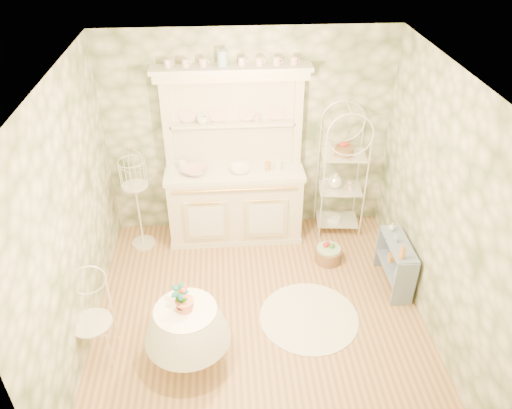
{
  "coord_description": "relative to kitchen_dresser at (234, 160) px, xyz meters",
  "views": [
    {
      "loc": [
        -0.32,
        -3.96,
        4.1
      ],
      "look_at": [
        0.0,
        0.5,
        1.15
      ],
      "focal_mm": 35.0,
      "sensor_mm": 36.0,
      "label": 1
    }
  ],
  "objects": [
    {
      "name": "kitchen_dresser",
      "position": [
        0.0,
        0.0,
        0.0
      ],
      "size": [
        1.87,
        0.61,
        2.29
      ],
      "primitive_type": "cube",
      "color": "silver",
      "rests_on": "floor"
    },
    {
      "name": "bottle_glass",
      "position": [
        1.81,
        -0.87,
        -0.5
      ],
      "size": [
        0.09,
        0.09,
        0.1
      ],
      "primitive_type": "imported",
      "rotation": [
        0.0,
        0.0,
        0.12
      ],
      "color": "silver",
      "rests_on": "side_shelf"
    },
    {
      "name": "wall_left",
      "position": [
        -1.6,
        -1.52,
        0.21
      ],
      "size": [
        3.6,
        3.6,
        0.0
      ],
      "primitive_type": "plane",
      "color": "beige",
      "rests_on": "floor"
    },
    {
      "name": "side_shelf",
      "position": [
        1.83,
        -1.13,
        -0.84
      ],
      "size": [
        0.34,
        0.74,
        0.62
      ],
      "primitive_type": "cube",
      "rotation": [
        0.0,
        0.0,
        -0.1
      ],
      "color": "#7283A3",
      "rests_on": "floor"
    },
    {
      "name": "birdcage_stand",
      "position": [
        -1.24,
        -0.13,
        -0.4
      ],
      "size": [
        0.39,
        0.39,
        1.49
      ],
      "primitive_type": "cube",
      "rotation": [
        0.0,
        0.0,
        0.13
      ],
      "color": "white",
      "rests_on": "floor"
    },
    {
      "name": "wall_back",
      "position": [
        0.2,
        0.28,
        0.21
      ],
      "size": [
        3.6,
        3.6,
        0.0
      ],
      "primitive_type": "plane",
      "color": "beige",
      "rests_on": "floor"
    },
    {
      "name": "floor_basket",
      "position": [
        1.15,
        -0.64,
        -1.04
      ],
      "size": [
        0.44,
        0.44,
        0.22
      ],
      "primitive_type": "cylinder",
      "rotation": [
        0.0,
        0.0,
        0.36
      ],
      "color": "#8A6144",
      "rests_on": "floor"
    },
    {
      "name": "bowl_white",
      "position": [
        0.07,
        -0.05,
        -0.13
      ],
      "size": [
        0.32,
        0.32,
        0.08
      ],
      "primitive_type": "imported",
      "rotation": [
        0.0,
        0.0,
        0.34
      ],
      "color": "white",
      "rests_on": "kitchen_dresser"
    },
    {
      "name": "potted_geranium",
      "position": [
        -0.57,
        -2.13,
        -0.3
      ],
      "size": [
        0.21,
        0.18,
        0.33
      ],
      "primitive_type": "imported",
      "rotation": [
        0.0,
        0.0,
        -0.43
      ],
      "color": "#3F7238",
      "rests_on": "round_table"
    },
    {
      "name": "bottle_blue",
      "position": [
        1.78,
        -1.1,
        -0.49
      ],
      "size": [
        0.07,
        0.07,
        0.11
      ],
      "primitive_type": "imported",
      "rotation": [
        0.0,
        0.0,
        -0.36
      ],
      "color": "#8DB0CF",
      "rests_on": "side_shelf"
    },
    {
      "name": "cup_right",
      "position": [
        0.3,
        0.15,
        0.47
      ],
      "size": [
        0.13,
        0.13,
        0.09
      ],
      "primitive_type": "imported",
      "rotation": [
        0.0,
        0.0,
        -0.34
      ],
      "color": "white",
      "rests_on": "kitchen_dresser"
    },
    {
      "name": "floor",
      "position": [
        0.2,
        -1.52,
        -1.15
      ],
      "size": [
        3.6,
        3.6,
        0.0
      ],
      "primitive_type": "plane",
      "color": "tan",
      "rests_on": "ground"
    },
    {
      "name": "bowl_floral",
      "position": [
        -0.49,
        -0.05,
        -0.13
      ],
      "size": [
        0.4,
        0.4,
        0.07
      ],
      "primitive_type": "imported",
      "rotation": [
        0.0,
        0.0,
        -0.39
      ],
      "color": "white",
      "rests_on": "kitchen_dresser"
    },
    {
      "name": "wall_front",
      "position": [
        0.2,
        -3.32,
        0.21
      ],
      "size": [
        3.6,
        3.6,
        0.0
      ],
      "primitive_type": "plane",
      "color": "beige",
      "rests_on": "floor"
    },
    {
      "name": "cup_left",
      "position": [
        -0.37,
        0.16,
        0.47
      ],
      "size": [
        0.15,
        0.15,
        0.1
      ],
      "primitive_type": "imported",
      "rotation": [
        0.0,
        0.0,
        -0.17
      ],
      "color": "white",
      "rests_on": "kitchen_dresser"
    },
    {
      "name": "lace_rug",
      "position": [
        0.75,
        -1.6,
        -1.14
      ],
      "size": [
        1.45,
        1.45,
        0.01
      ],
      "primitive_type": "cylinder",
      "rotation": [
        0.0,
        0.0,
        0.42
      ],
      "color": "white",
      "rests_on": "floor"
    },
    {
      "name": "bakers_rack",
      "position": [
        1.39,
        0.04,
        -0.21
      ],
      "size": [
        0.62,
        0.47,
        1.87
      ],
      "primitive_type": "cube",
      "rotation": [
        0.0,
        0.0,
        -0.1
      ],
      "color": "white",
      "rests_on": "floor"
    },
    {
      "name": "ceiling",
      "position": [
        0.2,
        -1.52,
        1.56
      ],
      "size": [
        3.6,
        3.6,
        0.0
      ],
      "primitive_type": "plane",
      "color": "white",
      "rests_on": "floor"
    },
    {
      "name": "round_table",
      "position": [
        -0.54,
        -2.09,
        -0.75
      ],
      "size": [
        0.78,
        0.78,
        0.8
      ],
      "primitive_type": "cylinder",
      "rotation": [
        0.0,
        0.0,
        -0.07
      ],
      "color": "white",
      "rests_on": "floor"
    },
    {
      "name": "wall_right",
      "position": [
        2.0,
        -1.52,
        0.21
      ],
      "size": [
        3.6,
        3.6,
        0.0
      ],
      "primitive_type": "plane",
      "color": "beige",
      "rests_on": "floor"
    },
    {
      "name": "bottle_amber",
      "position": [
        1.77,
        -1.38,
        -0.46
      ],
      "size": [
        0.09,
        0.09,
        0.18
      ],
      "primitive_type": "imported",
      "rotation": [
        0.0,
        0.0,
        -0.32
      ],
      "color": "#C58237",
      "rests_on": "side_shelf"
    },
    {
      "name": "cafe_chair",
      "position": [
        -1.48,
        -1.94,
        -0.69
      ],
      "size": [
        0.52,
        0.52,
        0.91
      ],
      "primitive_type": "cube",
      "rotation": [
        0.0,
        0.0,
        0.31
      ],
      "color": "white",
      "rests_on": "floor"
    }
  ]
}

